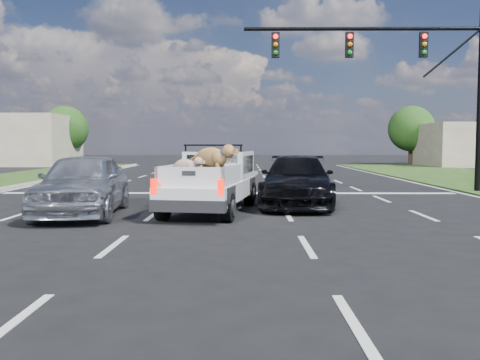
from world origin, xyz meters
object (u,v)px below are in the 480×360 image
object	(u,v)px
pickup_truck	(213,180)
black_coupe	(297,181)
silver_sedan	(83,183)
traffic_signal	(418,68)

from	to	relation	value
pickup_truck	black_coupe	distance (m)	2.81
pickup_truck	silver_sedan	xyz separation A→B (m)	(-3.34, -0.78, -0.05)
silver_sedan	black_coupe	distance (m)	6.18
silver_sedan	black_coupe	bearing A→B (deg)	14.82
traffic_signal	black_coupe	world-z (taller)	traffic_signal
traffic_signal	silver_sedan	xyz separation A→B (m)	(-10.78, -6.37, -3.90)
silver_sedan	traffic_signal	bearing A→B (deg)	25.23
traffic_signal	black_coupe	bearing A→B (deg)	-139.58
traffic_signal	pickup_truck	distance (m)	10.07
pickup_truck	black_coupe	xyz separation A→B (m)	(2.46, 1.35, -0.12)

